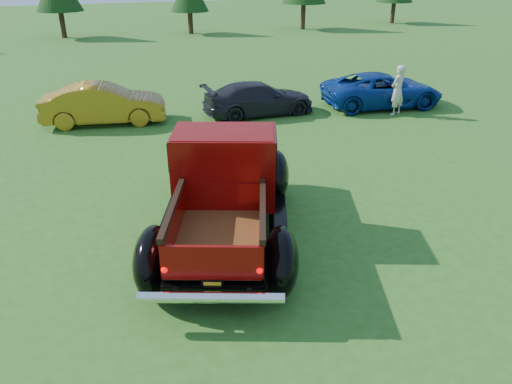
% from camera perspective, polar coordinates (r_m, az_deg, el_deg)
% --- Properties ---
extents(ground, '(120.00, 120.00, 0.00)m').
position_cam_1_polar(ground, '(10.29, -2.14, -5.44)').
color(ground, '#2D611B').
rests_on(ground, ground).
extents(pickup_truck, '(4.26, 6.12, 2.13)m').
position_cam_1_polar(pickup_truck, '(10.36, -3.51, 1.07)').
color(pickup_truck, black).
rests_on(pickup_truck, ground).
extents(show_car_yellow, '(4.33, 2.11, 1.37)m').
position_cam_1_polar(show_car_yellow, '(18.13, -17.00, 9.60)').
color(show_car_yellow, '#A47415').
rests_on(show_car_yellow, ground).
extents(show_car_grey, '(4.09, 1.71, 1.18)m').
position_cam_1_polar(show_car_grey, '(18.43, 0.32, 10.64)').
color(show_car_grey, black).
rests_on(show_car_grey, ground).
extents(show_car_blue, '(4.82, 2.69, 1.27)m').
position_cam_1_polar(show_car_blue, '(20.06, 14.23, 11.24)').
color(show_car_blue, navy).
rests_on(show_car_blue, ground).
extents(spectator, '(0.78, 0.67, 1.80)m').
position_cam_1_polar(spectator, '(19.02, 15.88, 11.13)').
color(spectator, beige).
rests_on(spectator, ground).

